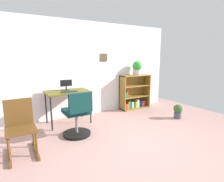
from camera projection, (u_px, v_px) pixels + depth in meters
ground_plane at (134, 150)px, 2.91m from camera, size 6.24×6.24×0.00m
wall_back at (82, 69)px, 4.51m from camera, size 5.20×0.12×2.32m
desk at (68, 94)px, 3.99m from camera, size 0.93×0.60×0.73m
monitor at (66, 85)px, 4.01m from camera, size 0.26×0.17×0.24m
keyboard at (69, 92)px, 3.87m from camera, size 0.32×0.15×0.02m
office_chair at (77, 117)px, 3.35m from camera, size 0.52×0.55×0.86m
rocking_chair at (20, 126)px, 2.76m from camera, size 0.42×0.64×0.84m
bookshelf_low at (134, 94)px, 5.23m from camera, size 0.89×0.30×0.96m
potted_plant_on_shelf at (137, 68)px, 5.07m from camera, size 0.26×0.26×0.39m
potted_plant_floor at (178, 111)px, 4.37m from camera, size 0.21×0.21×0.35m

